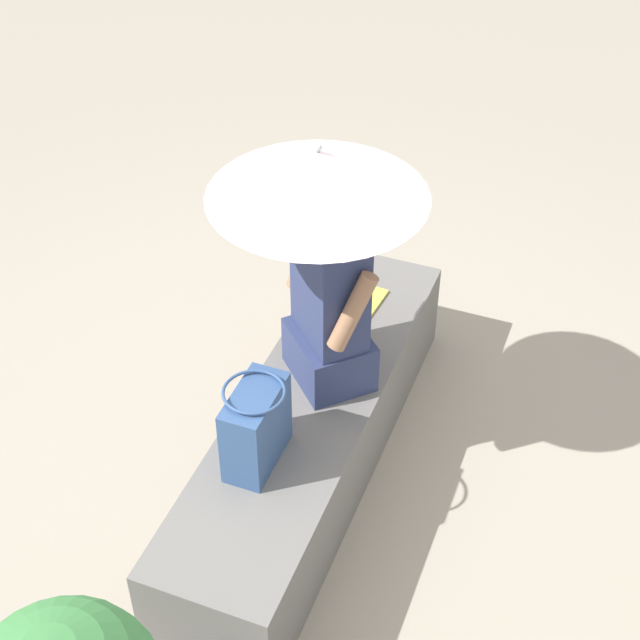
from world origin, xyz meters
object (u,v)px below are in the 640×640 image
object	(u,v)px
parasol	(318,174)
magazine	(356,302)
person_seated	(330,301)
handbag_black	(256,426)

from	to	relation	value
parasol	magazine	world-z (taller)	parasol
person_seated	handbag_black	bearing A→B (deg)	170.65
parasol	magazine	size ratio (longest dim) A/B	3.80
magazine	person_seated	bearing A→B (deg)	-168.65
magazine	handbag_black	bearing A→B (deg)	-176.93
person_seated	handbag_black	distance (m)	0.58
person_seated	parasol	bearing A→B (deg)	84.42
person_seated	magazine	bearing A→B (deg)	6.37
parasol	handbag_black	world-z (taller)	parasol
parasol	magazine	xyz separation A→B (m)	(0.47, 0.00, -0.94)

